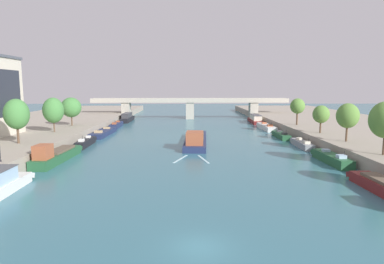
{
  "coord_description": "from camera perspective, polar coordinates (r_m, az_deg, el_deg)",
  "views": [
    {
      "loc": [
        -0.85,
        -22.2,
        11.34
      ],
      "look_at": [
        0.0,
        40.49,
        2.74
      ],
      "focal_mm": 30.99,
      "sensor_mm": 36.0,
      "label": 1
    }
  ],
  "objects": [
    {
      "name": "moored_boat_right_second",
      "position": [
        90.91,
        12.66,
        0.86
      ],
      "size": [
        2.64,
        13.38,
        2.32
      ],
      "color": "silver",
      "rests_on": "ground"
    },
    {
      "name": "moored_boat_left_second",
      "position": [
        110.84,
        -11.07,
        2.41
      ],
      "size": [
        2.55,
        14.26,
        2.84
      ],
      "color": "black",
      "rests_on": "ground"
    },
    {
      "name": "moored_boat_left_midway",
      "position": [
        81.17,
        -14.98,
        -0.08
      ],
      "size": [
        3.39,
        15.27,
        2.19
      ],
      "color": "#1E284C",
      "rests_on": "ground"
    },
    {
      "name": "tree_right_past_mid",
      "position": [
        83.82,
        17.7,
        4.25
      ],
      "size": [
        3.47,
        3.47,
        6.39
      ],
      "color": "brown",
      "rests_on": "quay_right"
    },
    {
      "name": "ground_plane",
      "position": [
        24.94,
        1.33,
        -19.23
      ],
      "size": [
        400.0,
        400.0,
        0.0
      ],
      "primitive_type": "plane",
      "color": "#336675"
    },
    {
      "name": "moored_boat_left_gap_after",
      "position": [
        67.18,
        -17.79,
        -1.69
      ],
      "size": [
        1.79,
        10.06,
        2.4
      ],
      "color": "black",
      "rests_on": "ground"
    },
    {
      "name": "moored_boat_right_far",
      "position": [
        106.41,
        10.86,
        2.15
      ],
      "size": [
        3.55,
        14.79,
        2.62
      ],
      "color": "maroon",
      "rests_on": "ground"
    },
    {
      "name": "tree_right_second",
      "position": [
        70.87,
        21.32,
        2.85
      ],
      "size": [
        3.26,
        3.26,
        5.51
      ],
      "color": "brown",
      "rests_on": "quay_right"
    },
    {
      "name": "barge_midriver",
      "position": [
        65.7,
        0.65,
        -1.28
      ],
      "size": [
        5.23,
        22.16,
        3.31
      ],
      "color": "#1E284C",
      "rests_on": "ground"
    },
    {
      "name": "quay_right",
      "position": [
        88.2,
        27.23,
        0.26
      ],
      "size": [
        36.0,
        170.0,
        2.14
      ],
      "primitive_type": "cube",
      "color": "gray",
      "rests_on": "ground"
    },
    {
      "name": "tree_left_end_of_row",
      "position": [
        83.63,
        -20.08,
        3.99
      ],
      "size": [
        4.66,
        4.66,
        6.66
      ],
      "color": "brown",
      "rests_on": "quay_left"
    },
    {
      "name": "tree_left_third",
      "position": [
        72.97,
        -22.77,
        3.45
      ],
      "size": [
        4.16,
        4.16,
        7.0
      ],
      "color": "brown",
      "rests_on": "quay_left"
    },
    {
      "name": "moored_boat_right_end",
      "position": [
        53.91,
        22.85,
        -4.18
      ],
      "size": [
        2.44,
        10.53,
        2.44
      ],
      "color": "#235633",
      "rests_on": "ground"
    },
    {
      "name": "quay_left",
      "position": [
        87.42,
        -27.78,
        0.16
      ],
      "size": [
        36.0,
        170.0,
        2.14
      ],
      "primitive_type": "cube",
      "color": "gray",
      "rests_on": "ground"
    },
    {
      "name": "wake_behind_barge",
      "position": [
        52.41,
        -0.02,
        -4.67
      ],
      "size": [
        5.59,
        6.05,
        0.03
      ],
      "color": "#A5D1DB",
      "rests_on": "ground"
    },
    {
      "name": "moored_boat_right_gap_after",
      "position": [
        66.13,
        18.38,
        -1.95
      ],
      "size": [
        2.03,
        10.07,
        2.2
      ],
      "color": "gray",
      "rests_on": "ground"
    },
    {
      "name": "tree_right_third",
      "position": [
        61.35,
        25.21,
        2.53
      ],
      "size": [
        3.68,
        3.68,
        6.45
      ],
      "color": "brown",
      "rests_on": "quay_right"
    },
    {
      "name": "moored_boat_left_downstream",
      "position": [
        54.5,
        -22.35,
        -3.7
      ],
      "size": [
        3.12,
        14.26,
        3.34
      ],
      "color": "#235633",
      "rests_on": "ground"
    },
    {
      "name": "bridge_far",
      "position": [
        117.52,
        -0.36,
        4.59
      ],
      "size": [
        69.1,
        4.4,
        7.29
      ],
      "color": "#ADA899",
      "rests_on": "ground"
    },
    {
      "name": "tree_left_midway",
      "position": [
        60.71,
        -27.96,
        2.72
      ],
      "size": [
        3.94,
        3.94,
        7.26
      ],
      "color": "brown",
      "rests_on": "quay_left"
    },
    {
      "name": "moored_boat_right_lone",
      "position": [
        76.65,
        15.04,
        -0.52
      ],
      "size": [
        2.02,
        10.11,
        2.19
      ],
      "color": "#235633",
      "rests_on": "ground"
    },
    {
      "name": "moored_boat_left_end",
      "position": [
        95.89,
        -12.87,
        1.2
      ],
      "size": [
        2.37,
        12.14,
        2.29
      ],
      "color": "#1E284C",
      "rests_on": "ground"
    }
  ]
}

